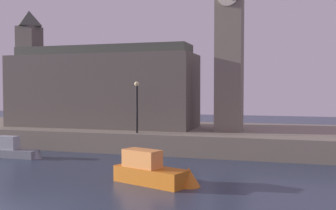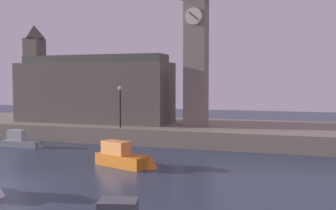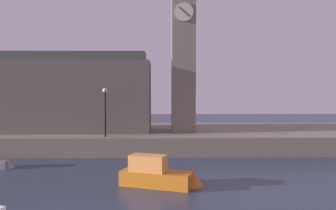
{
  "view_description": "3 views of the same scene",
  "coord_description": "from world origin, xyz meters",
  "px_view_note": "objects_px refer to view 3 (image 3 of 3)",
  "views": [
    {
      "loc": [
        10.21,
        -12.49,
        4.74
      ],
      "look_at": [
        1.87,
        15.43,
        3.56
      ],
      "focal_mm": 42.78,
      "sensor_mm": 36.0,
      "label": 1
    },
    {
      "loc": [
        14.58,
        -17.79,
        5.73
      ],
      "look_at": [
        3.6,
        16.88,
        3.52
      ],
      "focal_mm": 42.03,
      "sensor_mm": 36.0,
      "label": 2
    },
    {
      "loc": [
        3.97,
        -12.88,
        5.27
      ],
      "look_at": [
        4.5,
        14.65,
        3.98
      ],
      "focal_mm": 38.39,
      "sensor_mm": 36.0,
      "label": 3
    }
  ],
  "objects_px": {
    "parliament_hall": "(53,92)",
    "streetlamp": "(105,106)",
    "clock_tower": "(183,38)",
    "boat_patrol_orange": "(162,175)"
  },
  "relations": [
    {
      "from": "parliament_hall",
      "to": "streetlamp",
      "type": "xyz_separation_m",
      "value": [
        5.12,
        -3.9,
        -1.03
      ]
    },
    {
      "from": "clock_tower",
      "to": "boat_patrol_orange",
      "type": "distance_m",
      "value": 15.27
    },
    {
      "from": "clock_tower",
      "to": "boat_patrol_orange",
      "type": "bearing_deg",
      "value": -98.86
    },
    {
      "from": "clock_tower",
      "to": "parliament_hall",
      "type": "bearing_deg",
      "value": 177.68
    },
    {
      "from": "clock_tower",
      "to": "parliament_hall",
      "type": "distance_m",
      "value": 12.36
    },
    {
      "from": "parliament_hall",
      "to": "boat_patrol_orange",
      "type": "distance_m",
      "value": 16.38
    },
    {
      "from": "parliament_hall",
      "to": "boat_patrol_orange",
      "type": "height_order",
      "value": "parliament_hall"
    },
    {
      "from": "boat_patrol_orange",
      "to": "parliament_hall",
      "type": "bearing_deg",
      "value": 126.98
    },
    {
      "from": "parliament_hall",
      "to": "clock_tower",
      "type": "bearing_deg",
      "value": -2.32
    },
    {
      "from": "streetlamp",
      "to": "boat_patrol_orange",
      "type": "xyz_separation_m",
      "value": [
        4.39,
        -8.73,
        -3.27
      ]
    }
  ]
}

